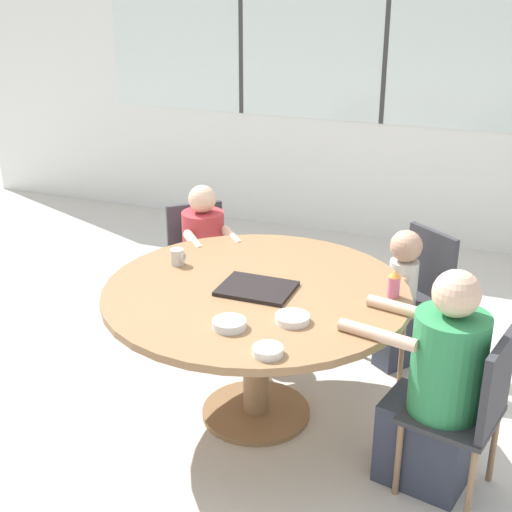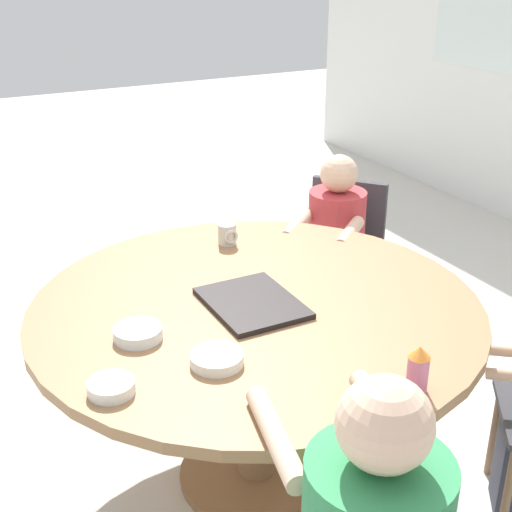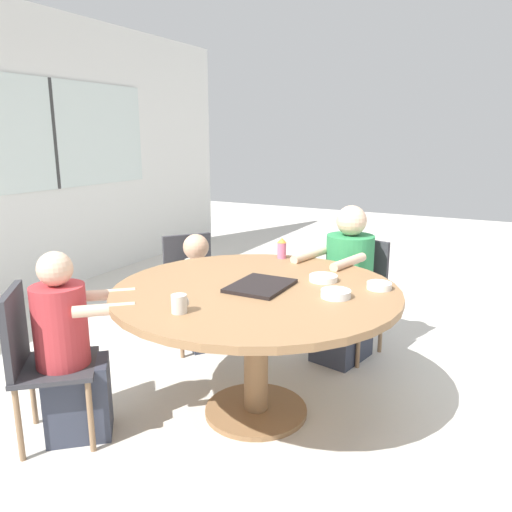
# 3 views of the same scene
# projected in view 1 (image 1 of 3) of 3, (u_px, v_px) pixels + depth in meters

# --- Properties ---
(ground_plane) EXTENTS (16.00, 16.00, 0.00)m
(ground_plane) POSITION_uv_depth(u_px,v_px,m) (256.00, 414.00, 3.97)
(ground_plane) COLOR beige
(wall_back_with_windows) EXTENTS (8.40, 0.08, 2.80)m
(wall_back_with_windows) POSITION_uv_depth(u_px,v_px,m) (385.00, 80.00, 6.04)
(wall_back_with_windows) COLOR silver
(wall_back_with_windows) RESTS_ON ground_plane
(dining_table) EXTENTS (1.59, 1.59, 0.77)m
(dining_table) POSITION_uv_depth(u_px,v_px,m) (256.00, 310.00, 3.73)
(dining_table) COLOR olive
(dining_table) RESTS_ON ground_plane
(chair_for_woman_green_shirt) EXTENTS (0.56, 0.56, 0.84)m
(chair_for_woman_green_shirt) POSITION_uv_depth(u_px,v_px,m) (199.00, 256.00, 4.80)
(chair_for_woman_green_shirt) COLOR #333338
(chair_for_woman_green_shirt) RESTS_ON ground_plane
(chair_for_man_blue_shirt) EXTENTS (0.48, 0.48, 0.84)m
(chair_for_man_blue_shirt) POSITION_uv_depth(u_px,v_px,m) (473.00, 405.00, 3.18)
(chair_for_man_blue_shirt) COLOR #333338
(chair_for_man_blue_shirt) RESTS_ON ground_plane
(chair_for_toddler) EXTENTS (0.56, 0.56, 0.84)m
(chair_for_toddler) POSITION_uv_depth(u_px,v_px,m) (419.00, 286.00, 4.35)
(chair_for_toddler) COLOR #333338
(chair_for_toddler) RESTS_ON ground_plane
(person_woman_green_shirt) EXTENTS (0.53, 0.55, 1.03)m
(person_woman_green_shirt) POSITION_uv_depth(u_px,v_px,m) (205.00, 269.00, 4.67)
(person_woman_green_shirt) COLOR #333847
(person_woman_green_shirt) RESTS_ON ground_plane
(person_man_blue_shirt) EXTENTS (0.67, 0.46, 1.12)m
(person_man_blue_shirt) POSITION_uv_depth(u_px,v_px,m) (437.00, 393.00, 3.27)
(person_man_blue_shirt) COLOR #333847
(person_man_blue_shirt) RESTS_ON ground_plane
(person_toddler) EXTENTS (0.33, 0.36, 0.89)m
(person_toddler) POSITION_uv_depth(u_px,v_px,m) (399.00, 299.00, 4.29)
(person_toddler) COLOR #333847
(person_toddler) RESTS_ON ground_plane
(food_tray_dark) EXTENTS (0.37, 0.29, 0.02)m
(food_tray_dark) POSITION_uv_depth(u_px,v_px,m) (257.00, 288.00, 3.65)
(food_tray_dark) COLOR black
(food_tray_dark) RESTS_ON dining_table
(coffee_mug) EXTENTS (0.08, 0.08, 0.09)m
(coffee_mug) POSITION_uv_depth(u_px,v_px,m) (178.00, 257.00, 3.95)
(coffee_mug) COLOR beige
(coffee_mug) RESTS_ON dining_table
(sippy_cup) EXTENTS (0.06, 0.06, 0.14)m
(sippy_cup) POSITION_uv_depth(u_px,v_px,m) (394.00, 283.00, 3.56)
(sippy_cup) COLOR #CC668C
(sippy_cup) RESTS_ON dining_table
(bowl_white_shallow) EXTENTS (0.13, 0.13, 0.04)m
(bowl_white_shallow) POSITION_uv_depth(u_px,v_px,m) (268.00, 351.00, 3.05)
(bowl_white_shallow) COLOR white
(bowl_white_shallow) RESTS_ON dining_table
(bowl_cereal) EXTENTS (0.16, 0.16, 0.03)m
(bowl_cereal) POSITION_uv_depth(u_px,v_px,m) (292.00, 318.00, 3.33)
(bowl_cereal) COLOR white
(bowl_cereal) RESTS_ON dining_table
(bowl_fruit) EXTENTS (0.16, 0.16, 0.04)m
(bowl_fruit) POSITION_uv_depth(u_px,v_px,m) (229.00, 324.00, 3.27)
(bowl_fruit) COLOR silver
(bowl_fruit) RESTS_ON dining_table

